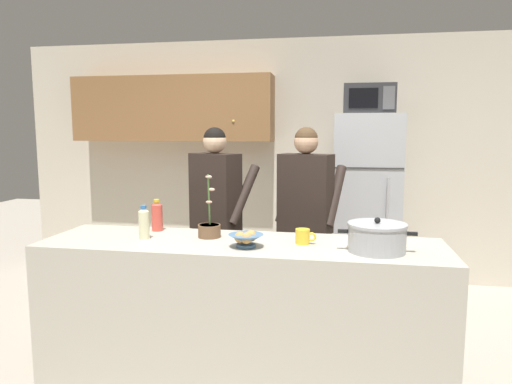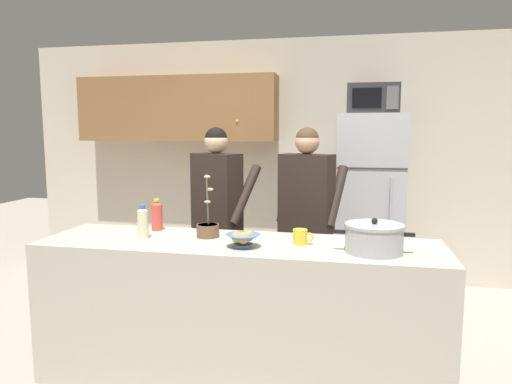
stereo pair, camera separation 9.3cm
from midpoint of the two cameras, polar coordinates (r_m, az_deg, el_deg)
name	(u,v)px [view 1 (the left image)]	position (r m, az deg, el deg)	size (l,w,h in m)	color
ground_plane	(241,378)	(3.31, -2.69, -21.87)	(14.00, 14.00, 0.00)	#B2A899
back_wall_unit	(260,149)	(5.14, -0.03, 5.31)	(6.00, 0.48, 2.60)	beige
kitchen_island	(241,311)	(3.11, -2.74, -14.45)	(2.56, 0.68, 0.92)	#BCB7A8
refrigerator	(365,205)	(4.72, 12.77, -1.56)	(0.64, 0.68, 1.78)	#B7BABF
microwave	(369,99)	(4.65, 13.16, 11.06)	(0.48, 0.37, 0.28)	#2D2D30
person_near_pot	(216,202)	(3.88, -5.62, -1.26)	(0.62, 0.57, 1.65)	#33384C
person_by_sink	(306,204)	(3.76, 5.43, -1.54)	(0.59, 0.53, 1.65)	#33384C
cooking_pot	(377,237)	(2.79, 13.73, -5.45)	(0.45, 0.34, 0.20)	#ADAFB5
coffee_mug	(303,236)	(2.91, 4.90, -5.48)	(0.13, 0.09, 0.10)	yellow
bread_bowl	(246,239)	(2.82, -2.20, -5.82)	(0.21, 0.21, 0.10)	#4C7299
bottle_near_edge	(157,216)	(3.35, -12.87, -2.84)	(0.08, 0.08, 0.22)	#D84C3F
bottle_mid_counter	(144,223)	(3.12, -14.46, -3.67)	(0.07, 0.07, 0.22)	beige
potted_orchid	(209,228)	(3.10, -6.62, -4.48)	(0.15, 0.15, 0.42)	brown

